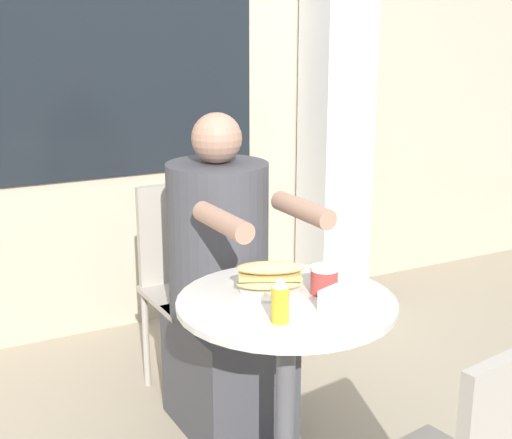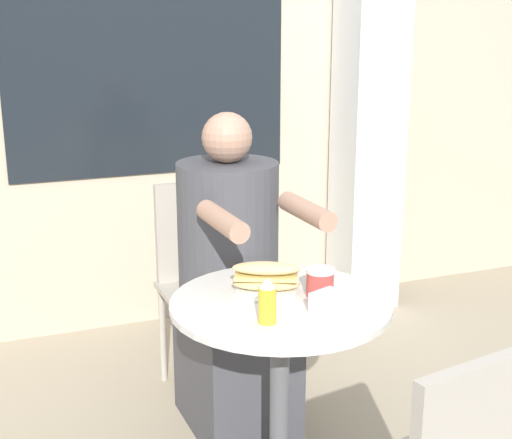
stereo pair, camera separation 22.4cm
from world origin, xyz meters
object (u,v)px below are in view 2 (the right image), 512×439
at_px(cafe_table, 280,359).
at_px(diner_chair, 203,267).
at_px(drink_cup, 320,282).
at_px(sandwich_on_plate, 266,279).
at_px(condiment_bottle, 267,301).
at_px(seated_diner, 232,297).

bearing_deg(cafe_table, diner_chair, 88.01).
xyz_separation_m(cafe_table, drink_cup, (0.13, -0.01, 0.24)).
relative_size(cafe_table, drink_cup, 8.08).
distance_m(sandwich_on_plate, condiment_bottle, 0.23).
bearing_deg(diner_chair, cafe_table, 85.96).
distance_m(seated_diner, sandwich_on_plate, 0.51).
distance_m(cafe_table, condiment_bottle, 0.30).
bearing_deg(diner_chair, seated_diner, 88.71).
bearing_deg(sandwich_on_plate, condiment_bottle, -111.44).
xyz_separation_m(sandwich_on_plate, condiment_bottle, (-0.08, -0.21, 0.02)).
bearing_deg(sandwich_on_plate, seated_diner, 83.88).
distance_m(diner_chair, sandwich_on_plate, 0.83).
height_order(diner_chair, sandwich_on_plate, diner_chair).
height_order(sandwich_on_plate, drink_cup, sandwich_on_plate).
xyz_separation_m(seated_diner, drink_cup, (0.09, -0.54, 0.23)).
relative_size(seated_diner, sandwich_on_plate, 5.45).
distance_m(cafe_table, diner_chair, 0.88).
xyz_separation_m(diner_chair, drink_cup, (0.10, -0.89, 0.23)).
height_order(seated_diner, condiment_bottle, seated_diner).
bearing_deg(seated_diner, sandwich_on_plate, 81.83).
height_order(cafe_table, condiment_bottle, condiment_bottle).
xyz_separation_m(diner_chair, condiment_bottle, (-0.13, -1.01, 0.25)).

